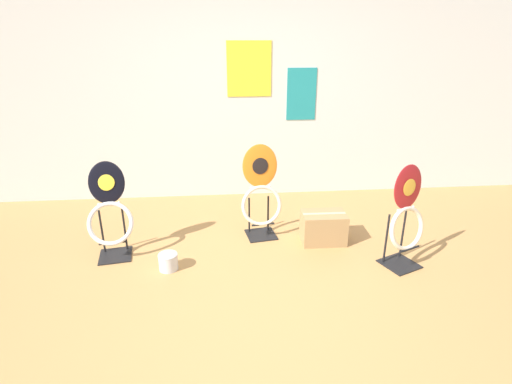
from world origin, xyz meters
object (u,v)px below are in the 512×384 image
toilet_seat_display_crimson_swirl (406,219)px  toilet_seat_display_jazz_black (110,213)px  paint_can (168,261)px  toilet_seat_display_orange_sun (261,195)px  storage_box (323,228)px

toilet_seat_display_crimson_swirl → toilet_seat_display_jazz_black: toilet_seat_display_crimson_swirl is taller
toilet_seat_display_jazz_black → paint_can: size_ratio=5.18×
toilet_seat_display_orange_sun → toilet_seat_display_crimson_swirl: bearing=-29.9°
toilet_seat_display_orange_sun → storage_box: (0.58, -0.19, -0.28)m
toilet_seat_display_crimson_swirl → paint_can: size_ratio=5.47×
toilet_seat_display_orange_sun → storage_box: 0.67m
toilet_seat_display_crimson_swirl → toilet_seat_display_jazz_black: (-2.50, 0.39, -0.03)m
toilet_seat_display_jazz_black → storage_box: toilet_seat_display_jazz_black is taller
toilet_seat_display_orange_sun → paint_can: (-0.85, -0.55, -0.35)m
paint_can → storage_box: bearing=14.3°
toilet_seat_display_crimson_swirl → paint_can: (-1.99, 0.11, -0.36)m
toilet_seat_display_orange_sun → toilet_seat_display_crimson_swirl: toilet_seat_display_orange_sun is taller
storage_box → toilet_seat_display_crimson_swirl: bearing=-40.1°
toilet_seat_display_orange_sun → paint_can: size_ratio=5.56×
paint_can → storage_box: size_ratio=0.39×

